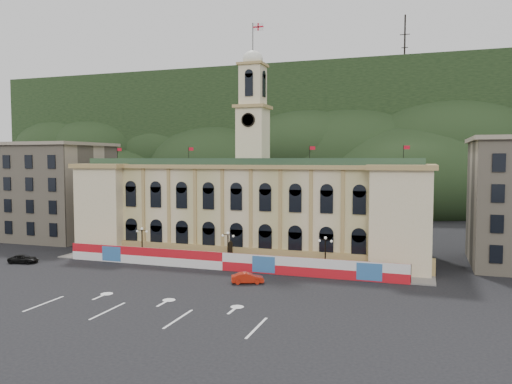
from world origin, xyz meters
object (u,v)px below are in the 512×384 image
(statue, at_px, (231,258))
(lamp_center, at_px, (228,246))
(black_suv, at_px, (23,259))
(red_sedan, at_px, (248,278))

(statue, xyz_separation_m, lamp_center, (0.00, -1.00, 1.89))
(lamp_center, relative_size, black_suv, 1.11)
(statue, distance_m, lamp_center, 2.14)
(statue, height_order, red_sedan, statue)
(statue, height_order, lamp_center, lamp_center)
(lamp_center, distance_m, black_suv, 30.89)
(lamp_center, height_order, red_sedan, lamp_center)
(red_sedan, xyz_separation_m, black_suv, (-35.73, 0.88, -0.07))
(black_suv, bearing_deg, lamp_center, -87.36)
(statue, relative_size, black_suv, 0.80)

